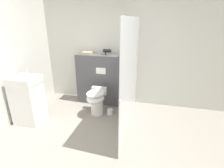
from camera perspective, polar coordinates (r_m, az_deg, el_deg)
name	(u,v)px	position (r m, az deg, el deg)	size (l,w,h in m)	color
ground_plane	(73,165)	(2.76, -12.49, -24.54)	(12.00, 12.00, 0.00)	gray
wall_back	(112,50)	(4.12, 0.02, 11.05)	(8.00, 0.06, 2.50)	silver
partition_panel	(103,80)	(4.11, -2.94, 1.42)	(1.23, 0.31, 1.17)	#4C4C51
shower_glass	(130,76)	(3.11, 6.04, 2.69)	(0.04, 1.95, 1.97)	silver
toilet	(96,100)	(3.68, -5.10, -5.23)	(0.36, 0.53, 0.55)	white
sink_vanity	(28,100)	(3.72, -25.80, -4.75)	(0.51, 0.43, 1.08)	white
hair_drier	(107,51)	(3.93, -1.57, 10.77)	(0.19, 0.08, 0.13)	black
folded_towel	(87,53)	(4.07, -8.14, 9.99)	(0.21, 0.19, 0.05)	tan
spare_toilet_roll	(110,112)	(3.79, -0.69, -9.03)	(0.12, 0.12, 0.12)	white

